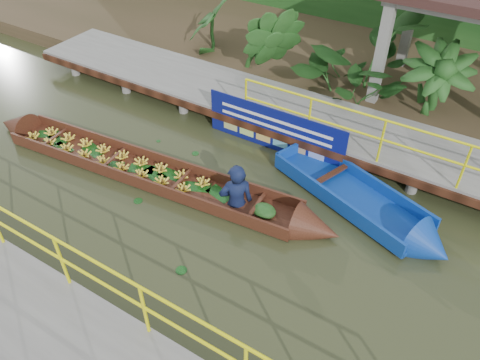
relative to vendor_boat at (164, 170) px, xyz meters
The scene contains 7 objects.
ground 1.64m from the vendor_boat, ahead, with size 80.00×80.00×0.00m, color #292D16.
land_strip 7.47m from the vendor_boat, 77.68° to the left, with size 30.00×8.00×0.45m, color #362D1B.
far_dock 3.61m from the vendor_boat, 63.41° to the left, with size 16.00×2.06×1.66m.
vendor_boat is the anchor object (origin of this frame).
moored_blue_boat 4.65m from the vendor_boat, 15.41° to the left, with size 4.11×2.31×0.95m.
blue_banner 2.69m from the vendor_boat, 58.20° to the left, with size 3.46×0.04×1.08m.
tropical_plants 6.45m from the vendor_boat, 52.97° to the left, with size 14.28×1.28×1.60m.
Camera 1 is at (3.85, -5.51, 6.54)m, focal length 35.00 mm.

